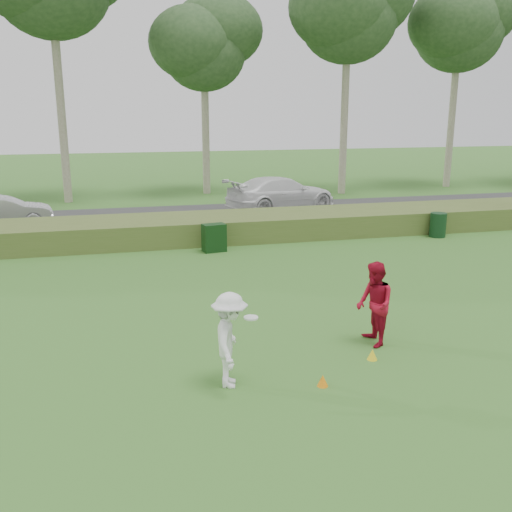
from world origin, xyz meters
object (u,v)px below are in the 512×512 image
object	(u,v)px
utility_cabinet	(214,238)
cone_orange	(323,381)
cone_yellow	(372,354)
player_white	(230,340)
player_red	(375,304)
trash_bin	(438,225)
car_mid	(4,211)
car_right	(281,193)

from	to	relation	value
utility_cabinet	cone_orange	bearing A→B (deg)	-99.06
cone_yellow	player_white	bearing A→B (deg)	-172.91
player_red	cone_orange	bearing A→B (deg)	-44.60
trash_bin	car_mid	bearing A→B (deg)	160.19
car_mid	player_white	bearing A→B (deg)	-166.58
car_mid	trash_bin	bearing A→B (deg)	-117.90
player_white	car_right	size ratio (longest dim) A/B	0.32
car_mid	car_right	xyz separation A→B (m)	(12.84, 1.11, 0.18)
player_red	car_right	distance (m)	16.96
player_white	player_red	distance (m)	3.59
utility_cabinet	car_right	distance (m)	8.94
utility_cabinet	car_mid	bearing A→B (deg)	131.42
utility_cabinet	player_white	bearing A→B (deg)	-108.22
cone_orange	trash_bin	xyz separation A→B (m)	(9.01, 10.98, 0.37)
car_right	cone_yellow	bearing A→B (deg)	154.02
cone_orange	car_right	size ratio (longest dim) A/B	0.04
player_white	car_mid	xyz separation A→B (m)	(-6.59, 16.73, -0.19)
utility_cabinet	trash_bin	bearing A→B (deg)	-8.52
cone_orange	car_mid	distance (m)	19.08
cone_orange	utility_cabinet	size ratio (longest dim) A/B	0.22
car_right	player_red	bearing A→B (deg)	154.74
car_mid	car_right	distance (m)	12.89
player_red	car_mid	world-z (taller)	player_red
player_white	cone_orange	size ratio (longest dim) A/B	7.95
utility_cabinet	car_mid	distance (m)	10.34
player_red	trash_bin	size ratio (longest dim) A/B	1.91
player_red	utility_cabinet	world-z (taller)	player_red
cone_yellow	trash_bin	world-z (taller)	trash_bin
cone_orange	cone_yellow	distance (m)	1.64
player_red	cone_yellow	world-z (taller)	player_red
utility_cabinet	trash_bin	world-z (taller)	utility_cabinet
trash_bin	car_right	distance (m)	8.57
player_red	utility_cabinet	distance (m)	9.37
player_red	utility_cabinet	size ratio (longest dim) A/B	1.84
cone_yellow	utility_cabinet	xyz separation A→B (m)	(-1.57, 9.89, 0.39)
player_white	player_red	size ratio (longest dim) A/B	0.97
player_white	utility_cabinet	distance (m)	10.39
player_red	utility_cabinet	xyz separation A→B (m)	(-1.93, 9.16, -0.42)
player_white	car_right	world-z (taller)	player_white
trash_bin	cone_orange	bearing A→B (deg)	-129.38
player_red	car_mid	distance (m)	18.54
cone_orange	utility_cabinet	world-z (taller)	utility_cabinet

